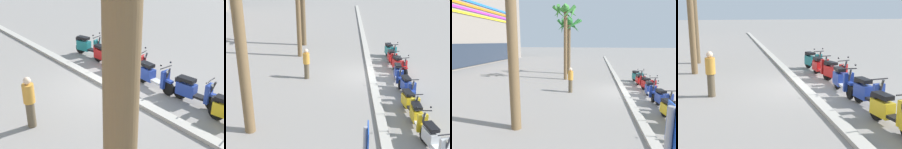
{
  "view_description": "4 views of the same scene",
  "coord_description": "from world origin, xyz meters",
  "views": [
    {
      "loc": [
        -8.0,
        6.61,
        5.1
      ],
      "look_at": [
        -0.85,
        0.64,
        0.96
      ],
      "focal_mm": 48.56,
      "sensor_mm": 36.0,
      "label": 1
    },
    {
      "loc": [
        -15.32,
        1.41,
        5.55
      ],
      "look_at": [
        -3.39,
        1.8,
        1.24
      ],
      "focal_mm": 48.06,
      "sensor_mm": 36.0,
      "label": 2
    },
    {
      "loc": [
        -12.26,
        1.98,
        3.2
      ],
      "look_at": [
        -1.72,
        3.76,
        1.35
      ],
      "focal_mm": 30.18,
      "sensor_mm": 36.0,
      "label": 3
    },
    {
      "loc": [
        -10.79,
        2.89,
        2.93
      ],
      "look_at": [
        -3.83,
        1.4,
        1.38
      ],
      "focal_mm": 46.46,
      "sensor_mm": 36.0,
      "label": 4
    }
  ],
  "objects": [
    {
      "name": "ground_plane",
      "position": [
        0.0,
        0.0,
        0.0
      ],
      "size": [
        200.0,
        200.0,
        0.0
      ],
      "primitive_type": "plane",
      "color": "gray"
    },
    {
      "name": "curb_strip",
      "position": [
        0.0,
        0.11,
        0.06
      ],
      "size": [
        60.0,
        0.36,
        0.12
      ],
      "primitive_type": "cube",
      "color": "#ADA89E",
      "rests_on": "ground"
    },
    {
      "name": "scooter_yellow_last_in_row",
      "position": [
        -4.37,
        -1.1,
        0.44
      ],
      "size": [
        1.72,
        0.61,
        1.04
      ],
      "color": "black",
      "rests_on": "ground"
    },
    {
      "name": "scooter_blue_mid_centre",
      "position": [
        -2.78,
        -1.3,
        0.46
      ],
      "size": [
        1.73,
        0.57,
        1.04
      ],
      "color": "black",
      "rests_on": "ground"
    },
    {
      "name": "scooter_blue_gap_after_mid",
      "position": [
        -1.05,
        -1.16,
        0.47
      ],
      "size": [
        1.87,
        0.56,
        1.17
      ],
      "color": "black",
      "rests_on": "ground"
    },
    {
      "name": "scooter_red_mid_rear",
      "position": [
        0.45,
        -1.44,
        0.46
      ],
      "size": [
        1.72,
        0.74,
        1.17
      ],
      "color": "black",
      "rests_on": "ground"
    },
    {
      "name": "scooter_red_mid_front",
      "position": [
        1.85,
        -1.23,
        0.44
      ],
      "size": [
        1.83,
        0.56,
        1.04
      ],
      "color": "black",
      "rests_on": "ground"
    },
    {
      "name": "scooter_teal_tail_end",
      "position": [
        3.31,
        -1.33,
        0.47
      ],
      "size": [
        1.71,
        0.71,
        1.17
      ],
      "color": "black",
      "rests_on": "ground"
    },
    {
      "name": "pedestrian_by_palm_tree",
      "position": [
        -0.59,
        3.53,
        0.84
      ],
      "size": [
        0.34,
        0.34,
        1.6
      ],
      "color": "brown",
      "rests_on": "ground"
    }
  ]
}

